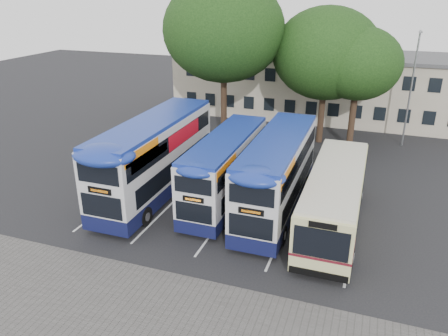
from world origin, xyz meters
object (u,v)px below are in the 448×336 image
tree_right (358,64)px  bus_dd_mid (226,166)px  bus_single (335,195)px  bus_dd_left (155,154)px  tree_mid (327,54)px  lamp_post (412,84)px  bus_dd_right (277,171)px  tree_left (224,30)px

tree_right → bus_dd_mid: size_ratio=0.97×
bus_dd_mid → bus_single: 6.52m
bus_dd_left → bus_dd_mid: bearing=7.2°
tree_mid → tree_right: tree_mid is taller
lamp_post → bus_dd_mid: lamp_post is taller
bus_dd_right → bus_single: bus_dd_right is taller
tree_right → bus_dd_right: tree_right is taller
lamp_post → tree_right: 4.87m
lamp_post → bus_dd_left: bearing=-134.9°
bus_dd_left → lamp_post: bearing=45.1°
bus_dd_left → bus_dd_right: size_ratio=1.08×
tree_left → bus_single: 17.06m
bus_single → tree_mid: bearing=100.9°
bus_dd_left → tree_left: bearing=87.7°
lamp_post → tree_left: 15.18m
tree_mid → bus_dd_right: size_ratio=1.02×
lamp_post → bus_dd_mid: bearing=-126.1°
lamp_post → bus_dd_mid: (-10.34, -14.20, -2.84)m
tree_left → tree_mid: size_ratio=1.20×
tree_mid → tree_right: (2.50, -0.86, -0.51)m
tree_left → bus_dd_right: bearing=-57.0°
tree_left → tree_mid: 8.20m
bus_dd_left → bus_dd_mid: bus_dd_left is taller
lamp_post → tree_mid: tree_mid is taller
bus_dd_left → bus_dd_mid: size_ratio=1.18×
tree_left → bus_single: size_ratio=1.21×
tree_right → bus_single: size_ratio=0.88×
tree_right → bus_single: (0.15, -12.94, -4.90)m
bus_single → lamp_post: bearing=75.5°
bus_dd_left → bus_single: bus_dd_left is taller
lamp_post → tree_right: bearing=-151.9°
bus_dd_right → bus_single: (3.30, -0.70, -0.63)m
bus_single → bus_dd_left: bearing=178.1°
bus_dd_mid → tree_left: bearing=110.2°
tree_left → bus_single: bearing=-48.1°
tree_right → bus_dd_mid: (-6.29, -12.03, -4.48)m
tree_left → bus_dd_mid: bearing=-69.8°
tree_left → bus_dd_right: size_ratio=1.22×
tree_mid → tree_right: size_ratio=1.14×
lamp_post → bus_single: (-3.89, -15.10, -3.27)m
tree_mid → bus_dd_mid: tree_mid is taller
tree_left → bus_dd_mid: (3.90, -10.63, -6.72)m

